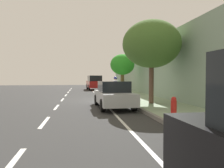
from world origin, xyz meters
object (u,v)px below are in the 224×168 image
at_px(parked_sedan_silver_second, 113,95).
at_px(bicycle_at_curb, 112,94).
at_px(parked_suv_red_mid, 95,82).
at_px(street_tree_mid_block, 151,44).
at_px(cyclist_with_backpack, 116,85).
at_px(street_tree_far_end, 122,65).
at_px(fire_hydrant, 174,108).

xyz_separation_m(parked_sedan_silver_second, bicycle_at_curb, (0.74, 5.32, -0.37)).
distance_m(parked_suv_red_mid, street_tree_mid_block, 17.88).
height_order(bicycle_at_curb, cyclist_with_backpack, cyclist_with_backpack).
bearing_deg(street_tree_far_end, cyclist_with_backpack, -107.71).
bearing_deg(street_tree_mid_block, parked_sedan_silver_second, -169.25).
bearing_deg(fire_hydrant, bicycle_at_curb, 95.29).
relative_size(bicycle_at_curb, street_tree_mid_block, 0.31).
height_order(cyclist_with_backpack, street_tree_far_end, street_tree_far_end).
distance_m(bicycle_at_curb, street_tree_far_end, 5.12).
bearing_deg(cyclist_with_backpack, street_tree_mid_block, -71.98).
bearing_deg(parked_sedan_silver_second, fire_hydrant, -69.35).
bearing_deg(street_tree_mid_block, street_tree_far_end, 90.00).
bearing_deg(parked_suv_red_mid, street_tree_far_end, -75.28).
bearing_deg(fire_hydrant, cyclist_with_backpack, 94.19).
relative_size(street_tree_mid_block, fire_hydrant, 5.97).
bearing_deg(fire_hydrant, street_tree_mid_block, 80.97).
xyz_separation_m(parked_suv_red_mid, fire_hydrant, (1.50, -22.33, -0.44)).
height_order(parked_suv_red_mid, bicycle_at_curb, parked_suv_red_mid).
height_order(bicycle_at_curb, street_tree_mid_block, street_tree_mid_block).
xyz_separation_m(parked_suv_red_mid, street_tree_mid_block, (2.26, -17.53, 2.71)).
height_order(cyclist_with_backpack, street_tree_mid_block, street_tree_mid_block).
height_order(parked_sedan_silver_second, fire_hydrant, parked_sedan_silver_second).
bearing_deg(parked_suv_red_mid, parked_sedan_silver_second, -90.45).
xyz_separation_m(parked_sedan_silver_second, parked_suv_red_mid, (0.14, 17.98, 0.27)).
relative_size(bicycle_at_curb, fire_hydrant, 1.85).
distance_m(parked_sedan_silver_second, street_tree_mid_block, 3.85).
bearing_deg(street_tree_far_end, parked_sedan_silver_second, -104.34).
xyz_separation_m(street_tree_mid_block, fire_hydrant, (-0.76, -4.80, -3.15)).
distance_m(cyclist_with_backpack, street_tree_mid_block, 5.33).
distance_m(parked_suv_red_mid, street_tree_far_end, 9.11).
bearing_deg(bicycle_at_curb, fire_hydrant, -84.71).
bearing_deg(cyclist_with_backpack, parked_sedan_silver_second, -101.14).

